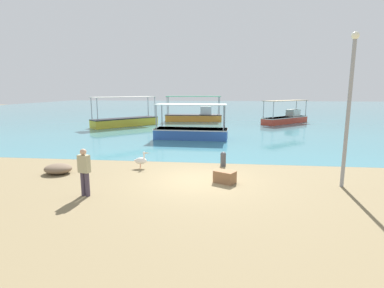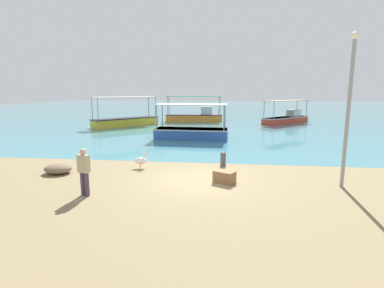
{
  "view_description": "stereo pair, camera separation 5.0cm",
  "coord_description": "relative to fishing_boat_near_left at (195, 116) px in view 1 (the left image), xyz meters",
  "views": [
    {
      "loc": [
        1.14,
        -11.88,
        3.67
      ],
      "look_at": [
        -0.64,
        3.5,
        0.88
      ],
      "focal_mm": 28.0,
      "sensor_mm": 36.0,
      "label": 1
    },
    {
      "loc": [
        1.19,
        -11.87,
        3.67
      ],
      "look_at": [
        -0.64,
        3.5,
        0.88
      ],
      "focal_mm": 28.0,
      "sensor_mm": 36.0,
      "label": 2
    }
  ],
  "objects": [
    {
      "name": "ground",
      "position": [
        2.67,
        -23.93,
        -0.66
      ],
      "size": [
        120.0,
        120.0,
        0.0
      ],
      "primitive_type": "plane",
      "color": "olive"
    },
    {
      "name": "harbor_water",
      "position": [
        2.67,
        24.07,
        -0.66
      ],
      "size": [
        110.0,
        90.0,
        0.0
      ],
      "primitive_type": "cube",
      "color": "teal",
      "rests_on": "ground"
    },
    {
      "name": "fishing_boat_near_left",
      "position": [
        0.0,
        0.0,
        0.0
      ],
      "size": [
        6.84,
        2.66,
        2.96
      ],
      "color": "orange",
      "rests_on": "harbor_water"
    },
    {
      "name": "fishing_boat_near_right",
      "position": [
        10.46,
        -1.14,
        -0.07
      ],
      "size": [
        5.82,
        5.81,
        2.55
      ],
      "color": "#C43E2D",
      "rests_on": "harbor_water"
    },
    {
      "name": "fishing_boat_outer",
      "position": [
        -6.61,
        -5.96,
        -0.06
      ],
      "size": [
        5.96,
        6.25,
        3.01
      ],
      "color": "gold",
      "rests_on": "harbor_water"
    },
    {
      "name": "fishing_boat_center",
      "position": [
        1.13,
        -13.27,
        -0.11
      ],
      "size": [
        5.61,
        2.23,
        2.64
      ],
      "color": "#2F5AAB",
      "rests_on": "harbor_water"
    },
    {
      "name": "pelican",
      "position": [
        -0.21,
        -22.3,
        -0.29
      ],
      "size": [
        0.81,
        0.35,
        0.8
      ],
      "color": "#E0997A",
      "rests_on": "ground"
    },
    {
      "name": "lamp_post",
      "position": [
        8.28,
        -24.11,
        2.55
      ],
      "size": [
        0.28,
        0.28,
        5.72
      ],
      "color": "gray",
      "rests_on": "ground"
    },
    {
      "name": "mooring_bollard",
      "position": [
        3.68,
        -21.46,
        -0.28
      ],
      "size": [
        0.28,
        0.28,
        0.72
      ],
      "color": "#47474C",
      "rests_on": "ground"
    },
    {
      "name": "fisherman_standing",
      "position": [
        -1.08,
        -26.23,
        0.24
      ],
      "size": [
        0.44,
        0.31,
        1.69
      ],
      "color": "#443A4B",
      "rests_on": "ground"
    },
    {
      "name": "net_pile",
      "position": [
        -3.63,
        -23.65,
        -0.44
      ],
      "size": [
        1.22,
        1.04,
        0.44
      ],
      "primitive_type": "ellipsoid",
      "color": "#745F4A",
      "rests_on": "ground"
    },
    {
      "name": "cargo_crate",
      "position": [
        3.78,
        -24.15,
        -0.42
      ],
      "size": [
        0.96,
        0.84,
        0.49
      ],
      "primitive_type": "cube",
      "rotation": [
        0.0,
        0.0,
        2.63
      ],
      "color": "#8C6140",
      "rests_on": "ground"
    }
  ]
}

